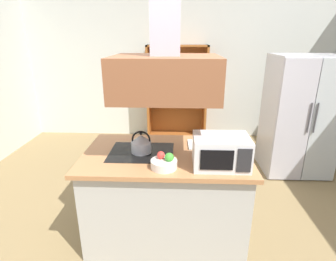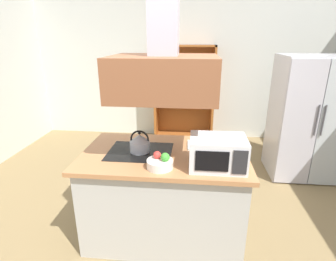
{
  "view_description": "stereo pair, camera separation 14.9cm",
  "coord_description": "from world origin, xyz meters",
  "px_view_note": "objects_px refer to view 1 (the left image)",
  "views": [
    {
      "loc": [
        -0.0,
        -2.29,
        1.93
      ],
      "look_at": [
        -0.12,
        0.35,
        1.0
      ],
      "focal_mm": 28.38,
      "sensor_mm": 36.0,
      "label": 1
    },
    {
      "loc": [
        0.15,
        -2.28,
        1.93
      ],
      "look_at": [
        -0.12,
        0.35,
        1.0
      ],
      "focal_mm": 28.38,
      "sensor_mm": 36.0,
      "label": 2
    }
  ],
  "objects_px": {
    "refrigerator": "(299,116)",
    "dish_cabinet": "(177,99)",
    "kettle": "(142,144)",
    "fruit_bowl": "(165,163)",
    "microwave": "(221,151)",
    "cutting_board": "(205,145)"
  },
  "relations": [
    {
      "from": "refrigerator",
      "to": "dish_cabinet",
      "type": "distance_m",
      "value": 2.22
    },
    {
      "from": "dish_cabinet",
      "to": "kettle",
      "type": "bearing_deg",
      "value": -96.11
    },
    {
      "from": "fruit_bowl",
      "to": "kettle",
      "type": "bearing_deg",
      "value": 127.67
    },
    {
      "from": "microwave",
      "to": "kettle",
      "type": "bearing_deg",
      "value": 161.35
    },
    {
      "from": "microwave",
      "to": "dish_cabinet",
      "type": "bearing_deg",
      "value": 97.68
    },
    {
      "from": "refrigerator",
      "to": "cutting_board",
      "type": "height_order",
      "value": "refrigerator"
    },
    {
      "from": "dish_cabinet",
      "to": "fruit_bowl",
      "type": "xyz_separation_m",
      "value": [
        -0.06,
        -3.09,
        0.15
      ]
    },
    {
      "from": "kettle",
      "to": "fruit_bowl",
      "type": "relative_size",
      "value": 0.96
    },
    {
      "from": "refrigerator",
      "to": "dish_cabinet",
      "type": "bearing_deg",
      "value": 143.77
    },
    {
      "from": "refrigerator",
      "to": "microwave",
      "type": "xyz_separation_m",
      "value": [
        -1.38,
        -1.71,
        0.17
      ]
    },
    {
      "from": "dish_cabinet",
      "to": "refrigerator",
      "type": "bearing_deg",
      "value": -36.23
    },
    {
      "from": "microwave",
      "to": "fruit_bowl",
      "type": "bearing_deg",
      "value": -172.06
    },
    {
      "from": "cutting_board",
      "to": "microwave",
      "type": "relative_size",
      "value": 0.74
    },
    {
      "from": "dish_cabinet",
      "to": "fruit_bowl",
      "type": "relative_size",
      "value": 8.11
    },
    {
      "from": "refrigerator",
      "to": "dish_cabinet",
      "type": "relative_size",
      "value": 0.95
    },
    {
      "from": "cutting_board",
      "to": "fruit_bowl",
      "type": "relative_size",
      "value": 1.53
    },
    {
      "from": "microwave",
      "to": "cutting_board",
      "type": "bearing_deg",
      "value": 101.4
    },
    {
      "from": "refrigerator",
      "to": "microwave",
      "type": "bearing_deg",
      "value": -128.86
    },
    {
      "from": "dish_cabinet",
      "to": "cutting_board",
      "type": "height_order",
      "value": "dish_cabinet"
    },
    {
      "from": "refrigerator",
      "to": "kettle",
      "type": "distance_m",
      "value": 2.56
    },
    {
      "from": "refrigerator",
      "to": "cutting_board",
      "type": "relative_size",
      "value": 5.03
    },
    {
      "from": "fruit_bowl",
      "to": "dish_cabinet",
      "type": "bearing_deg",
      "value": 88.82
    }
  ]
}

